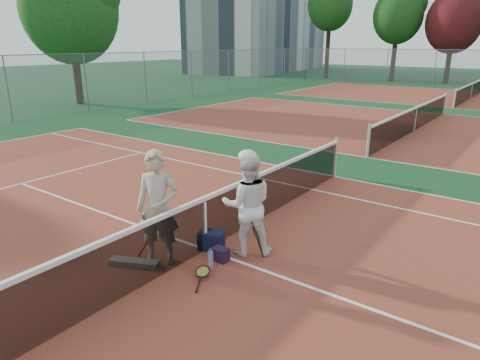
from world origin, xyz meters
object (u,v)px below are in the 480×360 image
object	(u,v)px
racket_black_held	(256,243)
racket_spare	(203,273)
net_main	(205,224)
player_b	(247,205)
racket_red	(151,244)
water_bottle	(210,259)
apartment_block	(262,10)
sports_bag_purple	(220,254)
sports_bag_navy	(211,240)
player_a	(158,208)

from	to	relation	value
racket_black_held	racket_spare	size ratio (longest dim) A/B	0.97
net_main	player_b	size ratio (longest dim) A/B	6.07
racket_red	water_bottle	world-z (taller)	racket_red
apartment_block	sports_bag_purple	distance (m)	53.04
apartment_block	sports_bag_navy	world-z (taller)	apartment_block
racket_spare	net_main	bearing A→B (deg)	9.44
apartment_block	racket_red	xyz separation A→B (m)	(27.45, -44.78, -7.24)
sports_bag_navy	racket_black_held	bearing A→B (deg)	13.36
racket_red	sports_bag_navy	xyz separation A→B (m)	(0.61, 0.87, -0.09)
player_a	racket_black_held	bearing A→B (deg)	8.10
net_main	player_b	xyz separation A→B (m)	(0.66, 0.37, 0.39)
player_b	water_bottle	xyz separation A→B (m)	(-0.18, -0.80, -0.75)
player_a	racket_black_held	distance (m)	1.76
player_b	sports_bag_navy	distance (m)	0.99
racket_red	racket_spare	distance (m)	1.14
racket_black_held	racket_spare	world-z (taller)	racket_black_held
net_main	racket_spare	distance (m)	1.04
apartment_block	sports_bag_purple	xyz separation A→B (m)	(28.46, -44.15, -7.39)
racket_black_held	player_a	bearing A→B (deg)	-11.76
player_b	racket_spare	size ratio (longest dim) A/B	3.04
apartment_block	sports_bag_purple	size ratio (longest dim) A/B	77.97
racket_red	sports_bag_navy	distance (m)	1.06
player_a	water_bottle	size ratio (longest dim) A/B	6.46
apartment_block	water_bottle	size ratio (longest dim) A/B	73.33
player_b	racket_red	xyz separation A→B (m)	(-1.21, -1.14, -0.64)
sports_bag_purple	net_main	bearing A→B (deg)	162.31
player_b	sports_bag_purple	size ratio (longest dim) A/B	6.41
player_a	water_bottle	world-z (taller)	player_a
sports_bag_purple	water_bottle	distance (m)	0.28
apartment_block	racket_red	world-z (taller)	apartment_block
racket_spare	racket_black_held	bearing A→B (deg)	-45.63
apartment_block	racket_black_held	xyz separation A→B (m)	(28.89, -43.71, -7.21)
player_a	racket_spare	bearing A→B (deg)	-31.00
racket_red	racket_black_held	distance (m)	1.79
net_main	player_b	world-z (taller)	player_b
racket_black_held	racket_spare	bearing A→B (deg)	21.29
racket_spare	sports_bag_purple	size ratio (longest dim) A/B	2.11
water_bottle	player_a	bearing A→B (deg)	-158.53
net_main	sports_bag_navy	world-z (taller)	net_main
net_main	player_a	size ratio (longest dim) A/B	5.66
racket_spare	sports_bag_purple	bearing A→B (deg)	-17.16
player_a	racket_red	bearing A→B (deg)	155.28
player_a	racket_spare	xyz separation A→B (m)	(0.93, 0.01, -0.90)
racket_black_held	water_bottle	size ratio (longest dim) A/B	1.93
sports_bag_navy	apartment_block	bearing A→B (deg)	122.58
player_a	racket_red	distance (m)	0.74
racket_black_held	sports_bag_purple	distance (m)	0.64
racket_black_held	sports_bag_purple	bearing A→B (deg)	-6.84
net_main	racket_spare	size ratio (longest dim) A/B	18.45
net_main	player_a	xyz separation A→B (m)	(-0.35, -0.75, 0.46)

